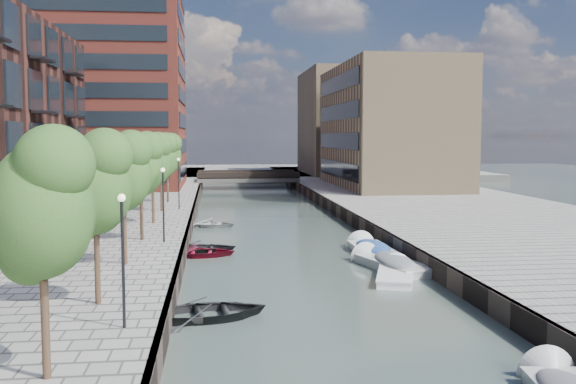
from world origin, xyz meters
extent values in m
plane|color=#38473F|center=(0.00, 40.00, 0.00)|extent=(300.00, 300.00, 0.00)
cube|color=gray|center=(16.00, 40.00, 0.50)|extent=(20.00, 140.00, 1.00)
cube|color=#332823|center=(-6.10, 40.00, 0.50)|extent=(0.25, 140.00, 1.00)
cube|color=#332823|center=(6.10, 40.00, 0.50)|extent=(0.25, 140.00, 1.00)
cube|color=gray|center=(0.00, 100.00, 0.50)|extent=(80.00, 40.00, 1.00)
cube|color=maroon|center=(-17.00, 65.00, 16.00)|extent=(18.00, 18.00, 30.00)
cube|color=#A08562|center=(16.00, 62.00, 8.00)|extent=(12.00, 25.00, 14.00)
cube|color=#A08562|center=(16.00, 88.00, 9.00)|extent=(12.00, 20.00, 16.00)
cube|color=gray|center=(0.00, 72.00, 1.30)|extent=(13.00, 6.00, 0.60)
cube|color=#332823|center=(0.00, 69.20, 1.90)|extent=(13.00, 0.40, 0.80)
cube|color=#332823|center=(0.00, 74.80, 1.90)|extent=(13.00, 0.40, 0.80)
cylinder|color=#382619|center=(-8.50, 4.00, 2.60)|extent=(0.20, 0.20, 3.20)
ellipsoid|color=#23451A|center=(-8.50, 4.00, 5.33)|extent=(2.50, 2.50, 3.25)
cylinder|color=#382619|center=(-8.50, 11.00, 2.60)|extent=(0.20, 0.20, 3.20)
ellipsoid|color=#23451A|center=(-8.50, 11.00, 5.33)|extent=(2.50, 2.50, 3.25)
cylinder|color=#382619|center=(-8.50, 18.00, 2.60)|extent=(0.20, 0.20, 3.20)
ellipsoid|color=#23451A|center=(-8.50, 18.00, 5.33)|extent=(2.50, 2.50, 3.25)
cylinder|color=#382619|center=(-8.50, 25.00, 2.60)|extent=(0.20, 0.20, 3.20)
ellipsoid|color=#23451A|center=(-8.50, 25.00, 5.33)|extent=(2.50, 2.50, 3.25)
cylinder|color=#382619|center=(-8.50, 32.00, 2.60)|extent=(0.20, 0.20, 3.20)
ellipsoid|color=#23451A|center=(-8.50, 32.00, 5.33)|extent=(2.50, 2.50, 3.25)
cylinder|color=#382619|center=(-8.50, 39.00, 2.60)|extent=(0.20, 0.20, 3.20)
ellipsoid|color=#23451A|center=(-8.50, 39.00, 5.33)|extent=(2.50, 2.50, 3.25)
cylinder|color=#382619|center=(-8.50, 46.00, 2.60)|extent=(0.20, 0.20, 3.20)
ellipsoid|color=#23451A|center=(-8.50, 46.00, 5.33)|extent=(2.50, 2.50, 3.25)
cylinder|color=black|center=(-7.20, 8.00, 3.00)|extent=(0.10, 0.10, 4.00)
sphere|color=#FFF2CC|center=(-7.20, 8.00, 5.00)|extent=(0.24, 0.24, 0.24)
cylinder|color=black|center=(-7.20, 24.00, 3.00)|extent=(0.10, 0.10, 4.00)
sphere|color=#FFF2CC|center=(-7.20, 24.00, 5.00)|extent=(0.24, 0.24, 0.24)
cylinder|color=black|center=(-7.20, 40.00, 3.00)|extent=(0.10, 0.10, 4.00)
sphere|color=#FFF2CC|center=(-7.20, 40.00, 5.00)|extent=(0.24, 0.24, 0.24)
imported|color=black|center=(-4.74, 12.18, 0.00)|extent=(5.09, 4.00, 0.96)
imported|color=maroon|center=(-5.40, 24.93, 0.00)|extent=(4.52, 3.39, 0.89)
imported|color=#B9B9B7|center=(-4.85, 36.90, 0.00)|extent=(5.01, 4.35, 0.87)
imported|color=#232426|center=(-5.30, 26.24, 0.00)|extent=(4.38, 3.18, 0.89)
cone|color=#B5B6B4|center=(4.87, 4.70, 0.10)|extent=(1.79, 1.12, 1.68)
cube|color=white|center=(4.13, 17.63, 0.05)|extent=(2.76, 4.52, 0.60)
cube|color=white|center=(4.13, 17.63, 0.37)|extent=(2.86, 4.63, 0.09)
cone|color=white|center=(4.76, 19.66, 0.09)|extent=(1.74, 1.26, 1.57)
cube|color=silver|center=(4.66, 23.98, 0.05)|extent=(1.95, 4.99, 0.70)
cube|color=silver|center=(4.66, 23.98, 0.43)|extent=(2.03, 5.10, 0.11)
cone|color=silver|center=(4.60, 26.45, 0.11)|extent=(1.85, 1.01, 1.83)
ellipsoid|color=navy|center=(4.66, 23.98, 0.48)|extent=(1.83, 4.56, 0.60)
cube|color=#BBBBB9|center=(4.72, 19.93, 0.05)|extent=(3.16, 5.23, 0.69)
cube|color=#BBBBB9|center=(4.72, 19.93, 0.43)|extent=(3.28, 5.36, 0.11)
cone|color=#BBBBB9|center=(4.00, 22.28, 0.11)|extent=(2.02, 1.45, 1.82)
ellipsoid|color=slate|center=(4.72, 19.93, 0.48)|extent=(2.94, 4.79, 0.60)
imported|color=#A2A3A7|center=(11.82, 60.00, 1.64)|extent=(2.29, 3.97, 1.27)
camera|label=1|loc=(-4.44, -11.65, 6.85)|focal=40.00mm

